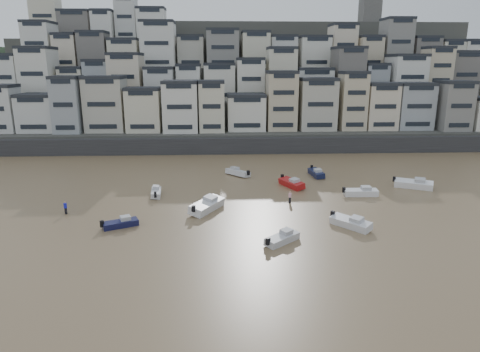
{
  "coord_description": "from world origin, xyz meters",
  "views": [
    {
      "loc": [
        5.39,
        -27.98,
        19.38
      ],
      "look_at": [
        8.02,
        30.0,
        4.0
      ],
      "focal_mm": 32.0,
      "sensor_mm": 36.0,
      "label": 1
    }
  ],
  "objects_px": {
    "boat_a": "(282,237)",
    "boat_j": "(120,222)",
    "boat_c": "(207,204)",
    "boat_d": "(361,191)",
    "boat_f": "(156,191)",
    "person_pink": "(290,197)",
    "boat_b": "(351,222)",
    "boat_e": "(292,182)",
    "boat_g": "(414,183)",
    "person_blue": "(65,208)",
    "boat_i": "(316,172)",
    "boat_h": "(238,172)"
  },
  "relations": [
    {
      "from": "boat_a",
      "to": "boat_j",
      "type": "distance_m",
      "value": 19.84
    },
    {
      "from": "boat_g",
      "to": "person_pink",
      "type": "height_order",
      "value": "person_pink"
    },
    {
      "from": "boat_e",
      "to": "boat_i",
      "type": "xyz_separation_m",
      "value": [
        5.48,
        6.65,
        -0.04
      ]
    },
    {
      "from": "boat_b",
      "to": "person_blue",
      "type": "height_order",
      "value": "person_blue"
    },
    {
      "from": "boat_c",
      "to": "boat_d",
      "type": "bearing_deg",
      "value": -45.76
    },
    {
      "from": "boat_j",
      "to": "person_blue",
      "type": "relative_size",
      "value": 2.65
    },
    {
      "from": "boat_b",
      "to": "boat_j",
      "type": "xyz_separation_m",
      "value": [
        -27.98,
        1.46,
        -0.14
      ]
    },
    {
      "from": "boat_b",
      "to": "boat_h",
      "type": "distance_m",
      "value": 28.44
    },
    {
      "from": "boat_c",
      "to": "boat_d",
      "type": "height_order",
      "value": "boat_c"
    },
    {
      "from": "boat_d",
      "to": "boat_i",
      "type": "xyz_separation_m",
      "value": [
        -4.2,
        11.77,
        -0.01
      ]
    },
    {
      "from": "boat_d",
      "to": "boat_a",
      "type": "bearing_deg",
      "value": -129.51
    },
    {
      "from": "boat_h",
      "to": "boat_c",
      "type": "bearing_deg",
      "value": 121.9
    },
    {
      "from": "boat_f",
      "to": "person_blue",
      "type": "distance_m",
      "value": 13.19
    },
    {
      "from": "boat_a",
      "to": "boat_f",
      "type": "relative_size",
      "value": 1.03
    },
    {
      "from": "boat_f",
      "to": "boat_i",
      "type": "bearing_deg",
      "value": -74.88
    },
    {
      "from": "boat_h",
      "to": "boat_j",
      "type": "relative_size",
      "value": 1.16
    },
    {
      "from": "boat_a",
      "to": "boat_c",
      "type": "xyz_separation_m",
      "value": [
        -8.68,
        11.04,
        0.26
      ]
    },
    {
      "from": "boat_b",
      "to": "person_pink",
      "type": "height_order",
      "value": "person_pink"
    },
    {
      "from": "boat_a",
      "to": "boat_e",
      "type": "distance_m",
      "value": 22.41
    },
    {
      "from": "boat_a",
      "to": "boat_h",
      "type": "bearing_deg",
      "value": 56.14
    },
    {
      "from": "boat_c",
      "to": "boat_g",
      "type": "height_order",
      "value": "boat_c"
    },
    {
      "from": "boat_b",
      "to": "boat_f",
      "type": "relative_size",
      "value": 1.17
    },
    {
      "from": "boat_b",
      "to": "boat_j",
      "type": "bearing_deg",
      "value": -133.48
    },
    {
      "from": "boat_f",
      "to": "boat_h",
      "type": "distance_m",
      "value": 17.09
    },
    {
      "from": "boat_f",
      "to": "boat_c",
      "type": "bearing_deg",
      "value": -138.53
    },
    {
      "from": "boat_i",
      "to": "boat_j",
      "type": "xyz_separation_m",
      "value": [
        -29.13,
        -23.01,
        -0.11
      ]
    },
    {
      "from": "boat_e",
      "to": "boat_h",
      "type": "height_order",
      "value": "boat_e"
    },
    {
      "from": "boat_a",
      "to": "boat_c",
      "type": "height_order",
      "value": "boat_c"
    },
    {
      "from": "boat_d",
      "to": "person_pink",
      "type": "height_order",
      "value": "person_pink"
    },
    {
      "from": "boat_d",
      "to": "person_pink",
      "type": "bearing_deg",
      "value": -164.56
    },
    {
      "from": "boat_b",
      "to": "boat_e",
      "type": "height_order",
      "value": "boat_e"
    },
    {
      "from": "boat_j",
      "to": "person_pink",
      "type": "xyz_separation_m",
      "value": [
        22.1,
        8.31,
        0.24
      ]
    },
    {
      "from": "boat_f",
      "to": "boat_a",
      "type": "bearing_deg",
      "value": -143.85
    },
    {
      "from": "boat_b",
      "to": "boat_d",
      "type": "bearing_deg",
      "value": 116.66
    },
    {
      "from": "boat_d",
      "to": "boat_j",
      "type": "relative_size",
      "value": 1.2
    },
    {
      "from": "boat_f",
      "to": "person_pink",
      "type": "height_order",
      "value": "person_pink"
    },
    {
      "from": "boat_h",
      "to": "boat_j",
      "type": "height_order",
      "value": "boat_h"
    },
    {
      "from": "boat_f",
      "to": "boat_h",
      "type": "bearing_deg",
      "value": -54.63
    },
    {
      "from": "boat_a",
      "to": "boat_g",
      "type": "xyz_separation_m",
      "value": [
        23.98,
        20.36,
        0.18
      ]
    },
    {
      "from": "boat_g",
      "to": "boat_e",
      "type": "bearing_deg",
      "value": -158.13
    },
    {
      "from": "boat_d",
      "to": "boat_g",
      "type": "relative_size",
      "value": 0.87
    },
    {
      "from": "boat_i",
      "to": "boat_j",
      "type": "height_order",
      "value": "boat_i"
    },
    {
      "from": "boat_i",
      "to": "boat_j",
      "type": "relative_size",
      "value": 1.18
    },
    {
      "from": "boat_e",
      "to": "boat_b",
      "type": "bearing_deg",
      "value": -11.7
    },
    {
      "from": "boat_d",
      "to": "boat_b",
      "type": "bearing_deg",
      "value": -112.0
    },
    {
      "from": "boat_g",
      "to": "person_blue",
      "type": "xyz_separation_m",
      "value": [
        -51.33,
        -9.7,
        0.01
      ]
    },
    {
      "from": "boat_j",
      "to": "boat_c",
      "type": "bearing_deg",
      "value": 2.17
    },
    {
      "from": "boat_h",
      "to": "boat_e",
      "type": "bearing_deg",
      "value": -175.59
    },
    {
      "from": "boat_e",
      "to": "boat_g",
      "type": "relative_size",
      "value": 0.91
    },
    {
      "from": "boat_d",
      "to": "person_blue",
      "type": "height_order",
      "value": "person_blue"
    }
  ]
}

